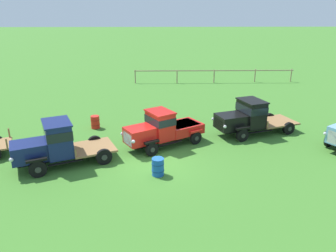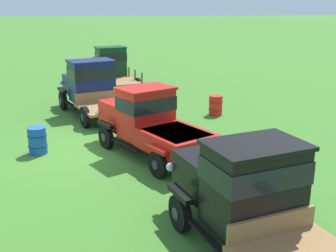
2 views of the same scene
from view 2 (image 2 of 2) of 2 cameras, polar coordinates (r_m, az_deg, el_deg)
ground_plane at (r=14.15m, az=-12.01°, el=-3.39°), size 240.00×240.00×0.00m
vintage_truck_foreground_near at (r=24.42m, az=-7.80°, el=8.05°), size 5.06×3.16×2.26m
vintage_truck_second_in_line at (r=18.81m, az=-10.48°, el=5.47°), size 5.42×3.76×2.32m
vintage_truck_midrow_center at (r=13.41m, az=-2.62°, el=0.61°), size 4.91×3.87×2.15m
vintage_truck_far_side at (r=8.57m, az=10.69°, el=-8.78°), size 5.78×3.56×2.22m
oil_drum_beside_row at (r=14.17m, az=-17.27°, el=-1.88°), size 0.61×0.61×0.88m
oil_drum_near_fence at (r=18.22m, az=6.47°, el=2.81°), size 0.60×0.60×0.85m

